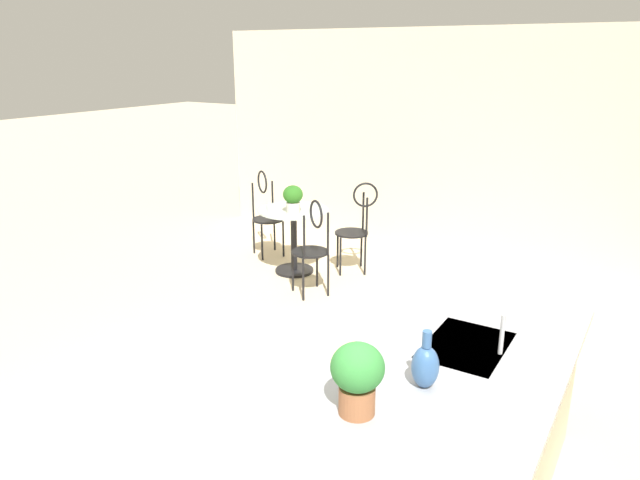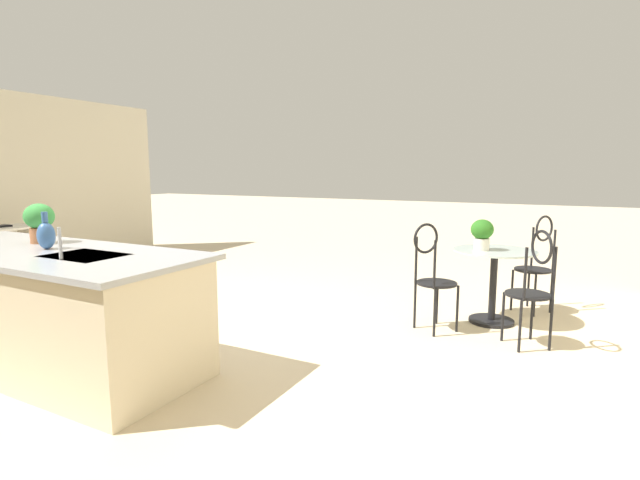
{
  "view_description": "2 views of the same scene",
  "coord_description": "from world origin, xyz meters",
  "px_view_note": "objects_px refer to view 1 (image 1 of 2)",
  "views": [
    {
      "loc": [
        2.55,
        1.63,
        2.42
      ],
      "look_at": [
        -1.17,
        -0.62,
        1.01
      ],
      "focal_mm": 32.68,
      "sensor_mm": 36.0,
      "label": 1
    },
    {
      "loc": [
        -3.32,
        3.05,
        1.53
      ],
      "look_at": [
        -1.35,
        -0.69,
        0.91
      ],
      "focal_mm": 26.85,
      "sensor_mm": 36.0,
      "label": 2
    }
  ],
  "objects_px": {
    "chair_toward_desk": "(357,223)",
    "potted_plant_counter_near": "(357,374)",
    "chair_near_window": "(312,243)",
    "chair_by_island": "(266,209)",
    "vase_on_counter": "(425,366)",
    "bistro_table": "(294,235)",
    "potted_plant_on_table": "(293,197)"
  },
  "relations": [
    {
      "from": "chair_toward_desk",
      "to": "bistro_table",
      "type": "bearing_deg",
      "value": -56.41
    },
    {
      "from": "chair_by_island",
      "to": "potted_plant_counter_near",
      "type": "height_order",
      "value": "potted_plant_counter_near"
    },
    {
      "from": "chair_toward_desk",
      "to": "chair_by_island",
      "type": "bearing_deg",
      "value": -87.95
    },
    {
      "from": "bistro_table",
      "to": "potted_plant_on_table",
      "type": "height_order",
      "value": "potted_plant_on_table"
    },
    {
      "from": "potted_plant_on_table",
      "to": "vase_on_counter",
      "type": "height_order",
      "value": "vase_on_counter"
    },
    {
      "from": "potted_plant_counter_near",
      "to": "chair_by_island",
      "type": "bearing_deg",
      "value": -138.85
    },
    {
      "from": "bistro_table",
      "to": "vase_on_counter",
      "type": "height_order",
      "value": "vase_on_counter"
    },
    {
      "from": "bistro_table",
      "to": "potted_plant_counter_near",
      "type": "bearing_deg",
      "value": 37.6
    },
    {
      "from": "chair_toward_desk",
      "to": "vase_on_counter",
      "type": "bearing_deg",
      "value": 32.34
    },
    {
      "from": "bistro_table",
      "to": "potted_plant_counter_near",
      "type": "height_order",
      "value": "potted_plant_counter_near"
    },
    {
      "from": "potted_plant_counter_near",
      "to": "chair_near_window",
      "type": "bearing_deg",
      "value": -144.78
    },
    {
      "from": "chair_by_island",
      "to": "vase_on_counter",
      "type": "height_order",
      "value": "vase_on_counter"
    },
    {
      "from": "chair_by_island",
      "to": "chair_toward_desk",
      "type": "xyz_separation_m",
      "value": [
        -0.04,
        1.24,
        0.0
      ]
    },
    {
      "from": "potted_plant_on_table",
      "to": "potted_plant_counter_near",
      "type": "height_order",
      "value": "potted_plant_counter_near"
    },
    {
      "from": "chair_toward_desk",
      "to": "potted_plant_counter_near",
      "type": "bearing_deg",
      "value": 27.73
    },
    {
      "from": "chair_by_island",
      "to": "chair_toward_desk",
      "type": "height_order",
      "value": "same"
    },
    {
      "from": "chair_toward_desk",
      "to": "potted_plant_on_table",
      "type": "relative_size",
      "value": 3.4
    },
    {
      "from": "chair_by_island",
      "to": "vase_on_counter",
      "type": "xyz_separation_m",
      "value": [
        3.28,
        3.34,
        0.46
      ]
    },
    {
      "from": "chair_near_window",
      "to": "vase_on_counter",
      "type": "relative_size",
      "value": 3.62
    },
    {
      "from": "chair_by_island",
      "to": "chair_toward_desk",
      "type": "distance_m",
      "value": 1.24
    },
    {
      "from": "potted_plant_on_table",
      "to": "chair_near_window",
      "type": "bearing_deg",
      "value": 52.86
    },
    {
      "from": "chair_near_window",
      "to": "potted_plant_counter_near",
      "type": "bearing_deg",
      "value": 35.22
    },
    {
      "from": "bistro_table",
      "to": "vase_on_counter",
      "type": "distance_m",
      "value": 4.02
    },
    {
      "from": "potted_plant_counter_near",
      "to": "vase_on_counter",
      "type": "distance_m",
      "value": 0.4
    },
    {
      "from": "chair_near_window",
      "to": "chair_toward_desk",
      "type": "relative_size",
      "value": 1.0
    },
    {
      "from": "vase_on_counter",
      "to": "bistro_table",
      "type": "bearing_deg",
      "value": -137.34
    },
    {
      "from": "bistro_table",
      "to": "chair_by_island",
      "type": "xyz_separation_m",
      "value": [
        -0.35,
        -0.65,
        0.13
      ]
    },
    {
      "from": "bistro_table",
      "to": "chair_by_island",
      "type": "bearing_deg",
      "value": -118.47
    },
    {
      "from": "chair_by_island",
      "to": "potted_plant_counter_near",
      "type": "relative_size",
      "value": 3.16
    },
    {
      "from": "chair_near_window",
      "to": "potted_plant_counter_near",
      "type": "height_order",
      "value": "potted_plant_counter_near"
    },
    {
      "from": "chair_by_island",
      "to": "potted_plant_on_table",
      "type": "distance_m",
      "value": 0.92
    },
    {
      "from": "chair_near_window",
      "to": "chair_by_island",
      "type": "distance_m",
      "value": 1.45
    }
  ]
}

